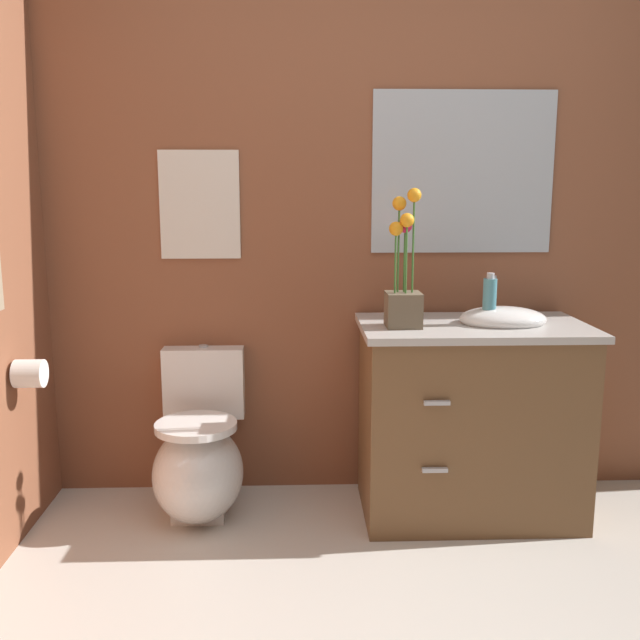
{
  "coord_description": "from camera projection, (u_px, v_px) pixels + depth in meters",
  "views": [
    {
      "loc": [
        -0.41,
        -1.68,
        1.39
      ],
      "look_at": [
        -0.31,
        1.14,
        0.86
      ],
      "focal_mm": 40.05,
      "sensor_mm": 36.0,
      "label": 1
    }
  ],
  "objects": [
    {
      "name": "toilet",
      "position": [
        199.0,
        459.0,
        3.04
      ],
      "size": [
        0.38,
        0.59,
        0.69
      ],
      "color": "white",
      "rests_on": "ground_plane"
    },
    {
      "name": "flower_vase",
      "position": [
        404.0,
        286.0,
        2.86
      ],
      "size": [
        0.14,
        0.14,
        0.55
      ],
      "color": "brown",
      "rests_on": "vanity_cabinet"
    },
    {
      "name": "toilet_paper_roll",
      "position": [
        30.0,
        374.0,
        2.75
      ],
      "size": [
        0.11,
        0.11,
        0.11
      ],
      "primitive_type": "cylinder",
      "rotation": [
        0.0,
        1.57,
        0.0
      ],
      "color": "white"
    },
    {
      "name": "wall_back",
      "position": [
        430.0,
        218.0,
        3.19
      ],
      "size": [
        4.68,
        0.05,
        2.5
      ],
      "primitive_type": "cube",
      "color": "brown",
      "rests_on": "ground_plane"
    },
    {
      "name": "vanity_cabinet",
      "position": [
        471.0,
        417.0,
        3.03
      ],
      "size": [
        0.94,
        0.56,
        1.01
      ],
      "color": "brown",
      "rests_on": "ground_plane"
    },
    {
      "name": "soap_bottle",
      "position": [
        489.0,
        301.0,
        2.92
      ],
      "size": [
        0.06,
        0.06,
        0.21
      ],
      "color": "teal",
      "rests_on": "vanity_cabinet"
    },
    {
      "name": "wall_mirror",
      "position": [
        463.0,
        173.0,
        3.13
      ],
      "size": [
        0.8,
        0.01,
        0.7
      ],
      "primitive_type": "cube",
      "color": "#B2BCC6"
    },
    {
      "name": "wall_poster",
      "position": [
        200.0,
        205.0,
        3.11
      ],
      "size": [
        0.35,
        0.01,
        0.47
      ],
      "primitive_type": "cube",
      "color": "silver"
    }
  ]
}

